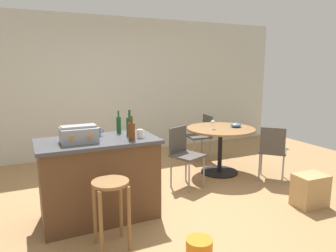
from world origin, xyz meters
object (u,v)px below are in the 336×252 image
object	(u,v)px
dining_table	(220,138)
bottle_0	(119,124)
cardboard_box	(310,190)
folding_chair_left	(273,149)
folding_chair_far	(184,152)
wine_glass	(213,122)
bottle_1	(130,126)
cup_0	(140,134)
bottle_2	(132,131)
wooden_stool	(111,198)
plastic_bucket	(199,250)
cup_1	(97,132)
serving_bowl	(236,125)
folding_chair_near	(202,134)
toolbox	(79,134)
kitchen_island	(99,179)

from	to	relation	value
dining_table	bottle_0	bearing A→B (deg)	-165.49
cardboard_box	folding_chair_left	bearing A→B (deg)	77.10
folding_chair_far	dining_table	bearing A→B (deg)	17.03
wine_glass	cardboard_box	distance (m)	1.73
folding_chair_far	cardboard_box	size ratio (longest dim) A/B	2.12
folding_chair_far	bottle_1	world-z (taller)	bottle_1
folding_chair_left	bottle_1	bearing A→B (deg)	-178.56
cup_0	wine_glass	distance (m)	1.75
dining_table	bottle_2	world-z (taller)	bottle_2
wooden_stool	bottle_2	bearing A→B (deg)	50.23
bottle_1	wine_glass	size ratio (longest dim) A/B	2.16
bottle_2	plastic_bucket	distance (m)	1.40
bottle_2	cup_1	size ratio (longest dim) A/B	2.25
folding_chair_far	bottle_2	bearing A→B (deg)	-146.41
folding_chair_left	serving_bowl	world-z (taller)	folding_chair_left
folding_chair_near	folding_chair_left	bearing A→B (deg)	-75.66
wooden_stool	cup_1	world-z (taller)	cup_1
wooden_stool	toolbox	bearing A→B (deg)	105.93
bottle_0	cup_0	size ratio (longest dim) A/B	2.58
wooden_stool	bottle_0	size ratio (longest dim) A/B	2.45
bottle_1	plastic_bucket	size ratio (longest dim) A/B	1.27
bottle_1	plastic_bucket	distance (m)	1.57
dining_table	toolbox	world-z (taller)	toolbox
bottle_1	serving_bowl	xyz separation A→B (m)	(2.05, 0.67, -0.26)
dining_table	cup_1	bearing A→B (deg)	-165.54
toolbox	serving_bowl	bearing A→B (deg)	15.51
folding_chair_far	toolbox	distance (m)	1.72
dining_table	folding_chair_near	distance (m)	0.82
folding_chair_near	plastic_bucket	bearing A→B (deg)	-121.67
kitchen_island	bottle_1	distance (m)	0.70
folding_chair_near	bottle_0	bearing A→B (deg)	-147.08
cardboard_box	plastic_bucket	size ratio (longest dim) A/B	1.68
dining_table	kitchen_island	bearing A→B (deg)	-161.64
bottle_0	bottle_2	xyz separation A→B (m)	(0.01, -0.45, -0.00)
serving_bowl	cardboard_box	xyz separation A→B (m)	(0.03, -1.50, -0.59)
folding_chair_left	plastic_bucket	distance (m)	2.46
plastic_bucket	bottle_2	bearing A→B (deg)	105.63
kitchen_island	bottle_1	xyz separation A→B (m)	(0.38, 0.01, 0.59)
wooden_stool	wine_glass	xyz separation A→B (m)	(2.03, 1.35, 0.36)
dining_table	serving_bowl	bearing A→B (deg)	-8.56
plastic_bucket	wooden_stool	bearing A→B (deg)	139.48
cup_1	serving_bowl	distance (m)	2.46
toolbox	bottle_0	distance (m)	0.61
plastic_bucket	folding_chair_left	bearing A→B (deg)	31.86
bottle_2	folding_chair_far	bearing A→B (deg)	33.59
kitchen_island	bottle_2	size ratio (longest dim) A/B	4.89
dining_table	serving_bowl	world-z (taller)	serving_bowl
bottle_2	serving_bowl	distance (m)	2.29
bottle_1	bottle_2	bearing A→B (deg)	-103.03
bottle_2	serving_bowl	size ratio (longest dim) A/B	1.51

